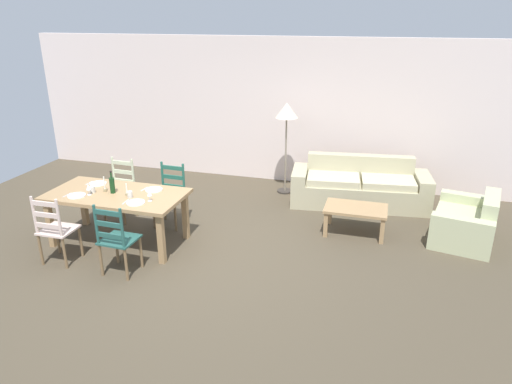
% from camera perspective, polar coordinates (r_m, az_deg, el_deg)
% --- Properties ---
extents(ground_plane, '(9.60, 9.60, 0.02)m').
position_cam_1_polar(ground_plane, '(6.48, -6.77, -7.52)').
color(ground_plane, '#483E2F').
extents(wall_far, '(9.60, 0.16, 2.70)m').
position_cam_1_polar(wall_far, '(8.98, 1.03, 10.01)').
color(wall_far, beige).
rests_on(wall_far, ground_plane).
extents(dining_table, '(1.90, 0.96, 0.75)m').
position_cam_1_polar(dining_table, '(6.74, -16.73, -0.83)').
color(dining_table, '#A27E53').
rests_on(dining_table, ground_plane).
extents(dining_chair_near_left, '(0.43, 0.41, 0.96)m').
position_cam_1_polar(dining_chair_near_left, '(6.52, -23.41, -4.24)').
color(dining_chair_near_left, beige).
rests_on(dining_chair_near_left, ground_plane).
extents(dining_chair_near_right, '(0.43, 0.41, 0.96)m').
position_cam_1_polar(dining_chair_near_right, '(5.99, -16.73, -5.58)').
color(dining_chair_near_right, '#24544C').
rests_on(dining_chair_near_right, ground_plane).
extents(dining_chair_far_left, '(0.44, 0.42, 0.96)m').
position_cam_1_polar(dining_chair_far_left, '(7.64, -16.30, 0.32)').
color(dining_chair_far_left, beige).
rests_on(dining_chair_far_left, ground_plane).
extents(dining_chair_far_right, '(0.43, 0.41, 0.96)m').
position_cam_1_polar(dining_chair_far_right, '(7.22, -10.46, -0.38)').
color(dining_chair_far_right, '#225B49').
rests_on(dining_chair_far_right, ground_plane).
extents(dinner_plate_near_left, '(0.24, 0.24, 0.02)m').
position_cam_1_polar(dinner_plate_near_left, '(6.77, -21.15, -0.42)').
color(dinner_plate_near_left, white).
rests_on(dinner_plate_near_left, dining_table).
extents(fork_near_left, '(0.02, 0.17, 0.01)m').
position_cam_1_polar(fork_near_left, '(6.86, -22.15, -0.34)').
color(fork_near_left, silver).
rests_on(fork_near_left, dining_table).
extents(dinner_plate_near_right, '(0.24, 0.24, 0.02)m').
position_cam_1_polar(dinner_plate_near_right, '(6.28, -14.55, -1.27)').
color(dinner_plate_near_right, white).
rests_on(dinner_plate_near_right, dining_table).
extents(fork_near_right, '(0.03, 0.17, 0.01)m').
position_cam_1_polar(fork_near_right, '(6.36, -15.71, -1.17)').
color(fork_near_right, silver).
rests_on(fork_near_right, dining_table).
extents(dinner_plate_far_left, '(0.24, 0.24, 0.02)m').
position_cam_1_polar(dinner_plate_far_left, '(7.14, -18.81, 0.99)').
color(dinner_plate_far_left, white).
rests_on(dinner_plate_far_left, dining_table).
extents(fork_far_left, '(0.02, 0.17, 0.01)m').
position_cam_1_polar(fork_far_left, '(7.23, -19.79, 1.05)').
color(fork_far_left, silver).
rests_on(fork_far_left, dining_table).
extents(dinner_plate_far_right, '(0.24, 0.24, 0.02)m').
position_cam_1_polar(dinner_plate_far_right, '(6.68, -12.43, 0.28)').
color(dinner_plate_far_right, white).
rests_on(dinner_plate_far_right, dining_table).
extents(fork_far_right, '(0.03, 0.17, 0.01)m').
position_cam_1_polar(fork_far_right, '(6.75, -13.55, 0.36)').
color(fork_far_right, silver).
rests_on(fork_far_right, dining_table).
extents(wine_bottle, '(0.07, 0.07, 0.32)m').
position_cam_1_polar(wine_bottle, '(6.70, -17.23, 0.86)').
color(wine_bottle, '#143819').
rests_on(wine_bottle, dining_table).
extents(wine_glass_near_left, '(0.06, 0.06, 0.16)m').
position_cam_1_polar(wine_glass_near_left, '(6.72, -19.89, 0.55)').
color(wine_glass_near_left, white).
rests_on(wine_glass_near_left, dining_table).
extents(wine_glass_near_right, '(0.06, 0.06, 0.16)m').
position_cam_1_polar(wine_glass_near_right, '(6.27, -12.96, -0.15)').
color(wine_glass_near_right, white).
rests_on(wine_glass_near_right, dining_table).
extents(coffee_cup_primary, '(0.07, 0.07, 0.09)m').
position_cam_1_polar(coffee_cup_primary, '(6.48, -15.22, -0.30)').
color(coffee_cup_primary, beige).
rests_on(coffee_cup_primary, dining_table).
extents(coffee_cup_secondary, '(0.07, 0.07, 0.09)m').
position_cam_1_polar(coffee_cup_secondary, '(6.81, -19.42, 0.28)').
color(coffee_cup_secondary, beige).
rests_on(coffee_cup_secondary, dining_table).
extents(candle_tall, '(0.05, 0.05, 0.22)m').
position_cam_1_polar(candle_tall, '(6.80, -18.06, 0.54)').
color(candle_tall, '#998C66').
rests_on(candle_tall, dining_table).
extents(candle_short, '(0.05, 0.05, 0.18)m').
position_cam_1_polar(candle_short, '(6.56, -15.56, -0.06)').
color(candle_short, '#998C66').
rests_on(candle_short, dining_table).
extents(couch, '(2.36, 1.06, 0.80)m').
position_cam_1_polar(couch, '(8.14, 12.56, 0.56)').
color(couch, tan).
rests_on(couch, ground_plane).
extents(coffee_table, '(0.90, 0.56, 0.42)m').
position_cam_1_polar(coffee_table, '(6.99, 12.14, -2.33)').
color(coffee_table, '#A27E53').
rests_on(coffee_table, ground_plane).
extents(armchair_upholstered, '(1.02, 1.30, 0.72)m').
position_cam_1_polar(armchair_upholstered, '(7.35, 24.66, -3.59)').
color(armchair_upholstered, '#B7BC8E').
rests_on(armchair_upholstered, ground_plane).
extents(standing_lamp, '(0.40, 0.40, 1.64)m').
position_cam_1_polar(standing_lamp, '(8.18, 3.78, 9.30)').
color(standing_lamp, '#332D28').
rests_on(standing_lamp, ground_plane).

